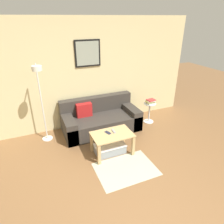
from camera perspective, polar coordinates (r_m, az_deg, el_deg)
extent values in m
plane|color=brown|center=(3.14, 10.85, -28.30)|extent=(16.00, 16.00, 0.00)
cube|color=beige|center=(4.81, -8.25, 10.36)|extent=(5.60, 0.06, 2.55)
cube|color=black|center=(4.70, -6.97, 16.30)|extent=(0.59, 0.02, 0.59)
cube|color=#939E8E|center=(4.69, -6.94, 16.29)|extent=(0.52, 0.01, 0.52)
cube|color=#B2B79E|center=(3.80, 3.98, -15.92)|extent=(1.08, 0.78, 0.01)
cube|color=#38332D|center=(4.84, -3.09, -3.21)|extent=(1.81, 0.86, 0.38)
cube|color=#38332D|center=(4.95, -4.52, 2.35)|extent=(1.81, 0.20, 0.38)
cube|color=#38332D|center=(4.64, -12.23, -4.33)|extent=(0.24, 0.86, 0.50)
cube|color=#38332D|center=(5.10, 5.17, -0.93)|extent=(0.24, 0.86, 0.50)
cube|color=red|center=(4.72, -7.97, 0.57)|extent=(0.36, 0.14, 0.32)
cube|color=tan|center=(3.92, 0.04, -6.39)|extent=(0.79, 0.51, 0.02)
cube|color=tan|center=(3.78, -3.72, -12.04)|extent=(0.06, 0.06, 0.43)
cube|color=tan|center=(4.02, 6.07, -9.53)|extent=(0.06, 0.06, 0.43)
cube|color=tan|center=(4.12, -5.82, -8.57)|extent=(0.06, 0.06, 0.43)
cube|color=tan|center=(4.34, 3.26, -6.50)|extent=(0.06, 0.06, 0.43)
cube|color=gray|center=(4.12, -0.58, -10.52)|extent=(0.59, 0.32, 0.17)
cube|color=silver|center=(4.07, -0.59, -9.41)|extent=(0.62, 0.35, 0.02)
cylinder|color=white|center=(4.82, -17.91, -7.19)|extent=(0.23, 0.23, 0.02)
cylinder|color=white|center=(4.43, -19.37, 2.14)|extent=(0.03, 0.03, 1.68)
cylinder|color=white|center=(4.06, -20.93, 12.41)|extent=(0.02, 0.26, 0.02)
cylinder|color=white|center=(3.94, -20.72, 11.63)|extent=(0.18, 0.18, 0.09)
cylinder|color=white|center=(5.39, 10.35, -2.64)|extent=(0.26, 0.26, 0.01)
cylinder|color=white|center=(5.27, 10.56, -0.19)|extent=(0.04, 0.04, 0.50)
cylinder|color=white|center=(5.17, 10.79, 2.38)|extent=(0.31, 0.31, 0.02)
cube|color=silver|center=(5.15, 10.86, 2.50)|extent=(0.19, 0.18, 0.02)
cube|color=#387F4C|center=(5.16, 10.83, 2.80)|extent=(0.20, 0.17, 0.02)
cube|color=#D8C666|center=(5.13, 10.96, 2.94)|extent=(0.24, 0.15, 0.02)
cube|color=silver|center=(5.13, 11.00, 3.21)|extent=(0.22, 0.19, 0.02)
cube|color=#B73333|center=(5.12, 11.10, 3.40)|extent=(0.22, 0.19, 0.02)
cube|color=#99999E|center=(3.99, 0.45, -5.46)|extent=(0.05, 0.15, 0.02)
cube|color=#1E2338|center=(3.95, -1.19, -5.91)|extent=(0.11, 0.15, 0.01)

